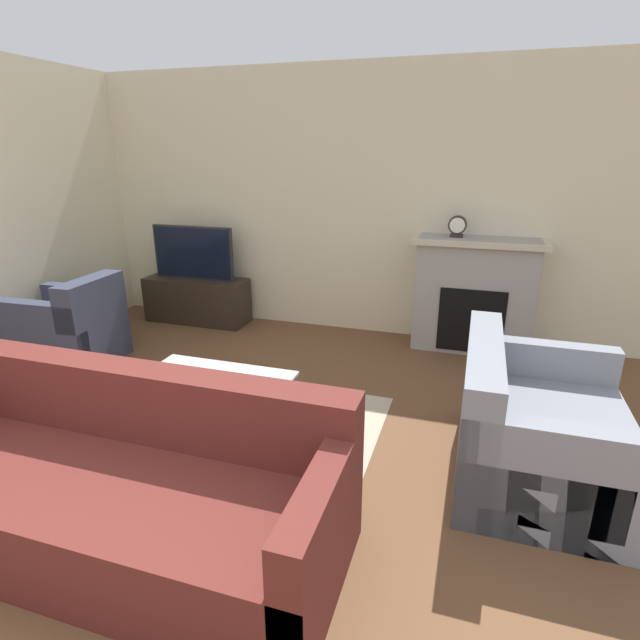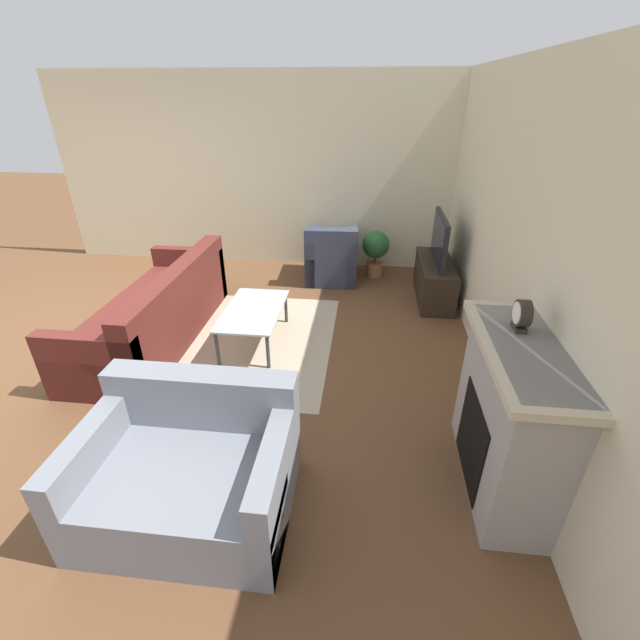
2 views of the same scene
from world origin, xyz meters
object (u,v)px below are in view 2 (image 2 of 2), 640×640
object	(u,v)px
potted_plant	(376,249)
mantel_clock	(522,315)
tv	(440,239)
couch_loveseat	(191,471)
couch_sectional	(157,314)
coffee_table	(253,312)
armchair_by_window	(332,259)

from	to	relation	value
potted_plant	mantel_clock	distance (m)	3.69
tv	couch_loveseat	distance (m)	3.99
tv	couch_sectional	bearing A→B (deg)	-65.98
coffee_table	potted_plant	bearing A→B (deg)	147.87
couch_loveseat	armchair_by_window	distance (m)	3.99
tv	coffee_table	distance (m)	2.51
couch_loveseat	potted_plant	world-z (taller)	couch_loveseat
coffee_table	mantel_clock	world-z (taller)	mantel_clock
tv	couch_loveseat	size ratio (longest dim) A/B	0.75
armchair_by_window	mantel_clock	size ratio (longest dim) A/B	4.37
couch_sectional	coffee_table	distance (m)	1.08
coffee_table	couch_sectional	bearing A→B (deg)	-88.34
potted_plant	mantel_clock	bearing A→B (deg)	13.67
potted_plant	couch_loveseat	bearing A→B (deg)	-15.76
couch_loveseat	coffee_table	distance (m)	2.09
tv	coffee_table	world-z (taller)	tv
couch_loveseat	armchair_by_window	world-z (taller)	same
couch_loveseat	coffee_table	xyz separation A→B (m)	(-2.08, -0.12, 0.07)
tv	couch_loveseat	world-z (taller)	tv
couch_sectional	mantel_clock	world-z (taller)	mantel_clock
couch_sectional	coffee_table	world-z (taller)	couch_sectional
armchair_by_window	mantel_clock	bearing A→B (deg)	111.35
coffee_table	mantel_clock	distance (m)	2.72
mantel_clock	couch_sectional	bearing A→B (deg)	-113.81
coffee_table	potted_plant	distance (m)	2.42
couch_sectional	mantel_clock	distance (m)	3.63
armchair_by_window	coffee_table	world-z (taller)	armchair_by_window
tv	armchair_by_window	size ratio (longest dim) A/B	1.09
potted_plant	couch_sectional	bearing A→B (deg)	-48.63
tv	couch_sectional	world-z (taller)	tv
armchair_by_window	potted_plant	size ratio (longest dim) A/B	1.31
potted_plant	armchair_by_window	bearing A→B (deg)	-73.83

